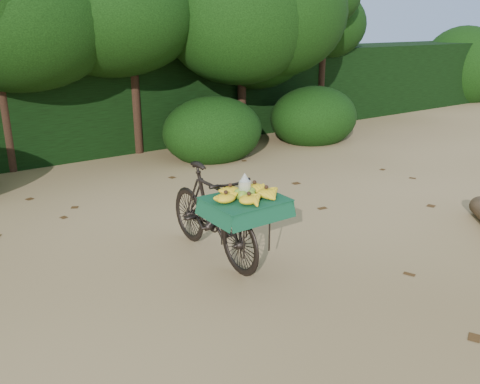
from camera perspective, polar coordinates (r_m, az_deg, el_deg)
ground at (r=5.46m, az=7.37°, el=-7.99°), size 80.00×80.00×0.00m
vendor_bicycle at (r=5.37m, az=-2.99°, el=-2.32°), size 0.72×1.74×1.01m
hedge_backdrop at (r=10.55m, az=-16.03°, el=9.60°), size 26.00×1.80×1.80m
tree_row at (r=9.49m, az=-18.82°, el=15.10°), size 14.50×2.00×4.00m
bush_clumps at (r=8.99m, az=-8.54°, el=5.71°), size 8.80×1.70×0.90m
leaf_litter at (r=5.91m, az=3.18°, el=-5.66°), size 7.00×7.30×0.01m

